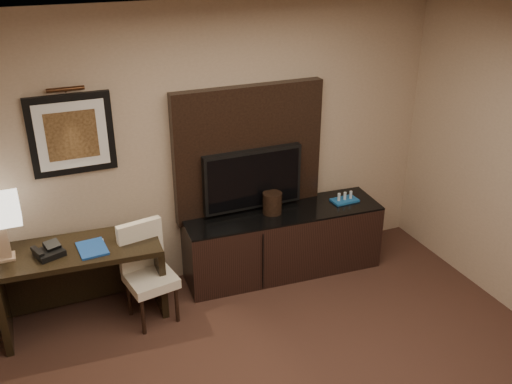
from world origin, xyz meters
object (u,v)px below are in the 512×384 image
tv (253,179)px  table_lamp (0,225)px  desk_phone (49,250)px  desk (83,284)px  credenza (282,241)px  desk_chair (151,279)px  minibar_tray (345,197)px  ice_bucket (272,203)px

tv → table_lamp: size_ratio=1.61×
tv → desk_phone: 1.96m
tv → table_lamp: (-2.27, -0.13, 0.03)m
table_lamp → tv: bearing=3.4°
table_lamp → desk_phone: size_ratio=2.89×
desk → credenza: bearing=5.4°
desk → desk_phone: (-0.23, -0.04, 0.43)m
credenza → desk_phone: desk_phone is taller
table_lamp → desk_phone: table_lamp is taller
credenza → desk_phone: size_ratio=9.23×
desk_chair → minibar_tray: 2.13m
desk_phone → ice_bucket: ice_bucket is taller
table_lamp → minibar_tray: size_ratio=2.31×
ice_bucket → credenza: bearing=-6.5°
credenza → tv: bearing=155.9°
credenza → ice_bucket: 0.46m
ice_bucket → minibar_tray: (0.79, -0.05, -0.06)m
minibar_tray → credenza: bearing=176.7°
desk → desk_chair: (0.56, -0.23, 0.05)m
desk → credenza: size_ratio=0.70×
ice_bucket → minibar_tray: 0.80m
table_lamp → minibar_tray: 3.24m
desk → minibar_tray: 2.68m
desk_chair → desk_phone: 0.89m
credenza → desk_phone: 2.25m
desk → ice_bucket: 1.92m
table_lamp → minibar_tray: table_lamp is taller
desk_chair → table_lamp: (-1.12, 0.28, 0.63)m
credenza → ice_bucket: ice_bucket is taller
desk_phone → desk: bearing=-10.6°
desk_phone → ice_bucket: (2.09, 0.10, -0.01)m
desk_chair → desk_phone: bearing=156.5°
table_lamp → ice_bucket: 2.44m
tv → minibar_tray: 1.01m
minibar_tray → ice_bucket: bearing=176.2°
minibar_tray → tv: bearing=169.3°
ice_bucket → minibar_tray: ice_bucket is taller
desk → table_lamp: (-0.56, 0.06, 0.68)m
table_lamp → desk_phone: bearing=-15.4°
desk → tv: tv is taller
credenza → table_lamp: bearing=-176.5°
tv → ice_bucket: 0.31m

